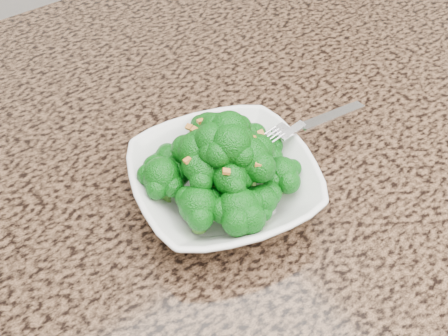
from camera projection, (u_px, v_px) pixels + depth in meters
granite_counter at (240, 198)px, 0.66m from camera, size 1.64×1.04×0.03m
bowl at (224, 184)px, 0.63m from camera, size 0.25×0.25×0.05m
broccoli_pile at (224, 143)px, 0.58m from camera, size 0.18×0.18×0.08m
garlic_topping at (224, 112)px, 0.55m from camera, size 0.11×0.11×0.01m
fork at (299, 126)px, 0.65m from camera, size 0.18×0.04×0.01m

